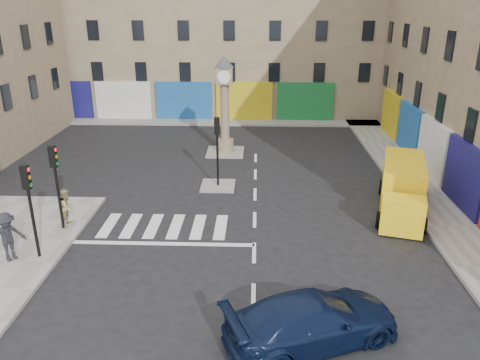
# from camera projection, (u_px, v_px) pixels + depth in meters

# --- Properties ---
(ground) EXTENTS (120.00, 120.00, 0.00)m
(ground) POSITION_uv_depth(u_px,v_px,m) (254.00, 266.00, 17.66)
(ground) COLOR black
(ground) RESTS_ON ground
(sidewalk_right) EXTENTS (2.60, 30.00, 0.15)m
(sidewalk_right) POSITION_uv_depth(u_px,v_px,m) (408.00, 175.00, 26.66)
(sidewalk_right) COLOR gray
(sidewalk_right) RESTS_ON ground
(sidewalk_far) EXTENTS (32.00, 2.40, 0.15)m
(sidewalk_far) POSITION_uv_depth(u_px,v_px,m) (208.00, 122.00, 38.47)
(sidewalk_far) COLOR gray
(sidewalk_far) RESTS_ON ground
(island_near) EXTENTS (1.80, 1.80, 0.12)m
(island_near) POSITION_uv_depth(u_px,v_px,m) (218.00, 186.00, 25.16)
(island_near) COLOR gray
(island_near) RESTS_ON ground
(island_far) EXTENTS (2.40, 2.40, 0.12)m
(island_far) POSITION_uv_depth(u_px,v_px,m) (225.00, 152.00, 30.76)
(island_far) COLOR gray
(island_far) RESTS_ON ground
(building_far) EXTENTS (32.00, 10.00, 17.00)m
(building_far) POSITION_uv_depth(u_px,v_px,m) (212.00, 11.00, 40.86)
(building_far) COLOR gray
(building_far) RESTS_ON ground
(traffic_light_left_near) EXTENTS (0.28, 0.22, 3.70)m
(traffic_light_left_near) POSITION_uv_depth(u_px,v_px,m) (29.00, 197.00, 17.18)
(traffic_light_left_near) COLOR black
(traffic_light_left_near) RESTS_ON sidewalk_left
(traffic_light_left_far) EXTENTS (0.28, 0.22, 3.70)m
(traffic_light_left_far) POSITION_uv_depth(u_px,v_px,m) (56.00, 175.00, 19.42)
(traffic_light_left_far) COLOR black
(traffic_light_left_far) RESTS_ON sidewalk_left
(traffic_light_island) EXTENTS (0.28, 0.22, 3.70)m
(traffic_light_island) POSITION_uv_depth(u_px,v_px,m) (217.00, 140.00, 24.26)
(traffic_light_island) COLOR black
(traffic_light_island) RESTS_ON island_near
(clock_pillar) EXTENTS (1.20, 1.20, 6.10)m
(clock_pillar) POSITION_uv_depth(u_px,v_px,m) (225.00, 99.00, 29.51)
(clock_pillar) COLOR #9A8565
(clock_pillar) RESTS_ON island_far
(navy_sedan) EXTENTS (5.65, 3.95, 1.52)m
(navy_sedan) POSITION_uv_depth(u_px,v_px,m) (313.00, 320.00, 13.49)
(navy_sedan) COLOR black
(navy_sedan) RESTS_ON ground
(yellow_van) EXTENTS (3.38, 6.39, 2.23)m
(yellow_van) POSITION_uv_depth(u_px,v_px,m) (402.00, 187.00, 22.13)
(yellow_van) COLOR yellow
(yellow_van) RESTS_ON ground
(pedestrian_tan) EXTENTS (0.71, 0.87, 1.67)m
(pedestrian_tan) POSITION_uv_depth(u_px,v_px,m) (67.00, 207.00, 20.31)
(pedestrian_tan) COLOR tan
(pedestrian_tan) RESTS_ON sidewalk_left
(pedestrian_dark) EXTENTS (1.34, 1.43, 1.94)m
(pedestrian_dark) POSITION_uv_depth(u_px,v_px,m) (8.00, 237.00, 17.48)
(pedestrian_dark) COLOR black
(pedestrian_dark) RESTS_ON sidewalk_left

